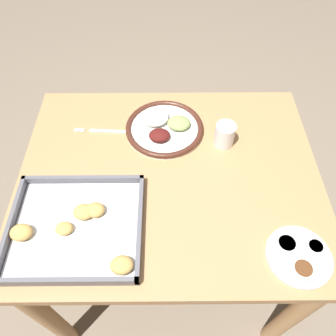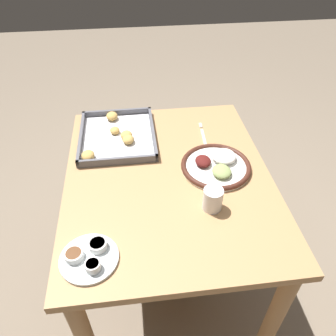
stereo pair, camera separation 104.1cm
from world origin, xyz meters
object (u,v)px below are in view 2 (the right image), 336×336
(saucer_plate, at_px, (89,257))
(drinking_cup, at_px, (213,199))
(fork, at_px, (204,139))
(baking_tray, at_px, (117,136))
(dinner_plate, at_px, (216,165))

(saucer_plate, height_order, drinking_cup, drinking_cup)
(fork, height_order, baking_tray, baking_tray)
(fork, distance_m, drinking_cup, 0.40)
(drinking_cup, bearing_deg, fork, -8.00)
(saucer_plate, relative_size, baking_tray, 0.47)
(dinner_plate, relative_size, drinking_cup, 3.29)
(fork, distance_m, baking_tray, 0.38)
(dinner_plate, distance_m, fork, 0.19)
(fork, xyz_separation_m, drinking_cup, (-0.39, 0.05, 0.04))
(dinner_plate, height_order, drinking_cup, drinking_cup)
(fork, xyz_separation_m, saucer_plate, (-0.54, 0.46, 0.01))
(baking_tray, bearing_deg, drinking_cup, -144.24)
(fork, bearing_deg, drinking_cup, 175.57)
(fork, bearing_deg, baking_tray, 85.45)
(baking_tray, bearing_deg, saucer_plate, 172.00)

